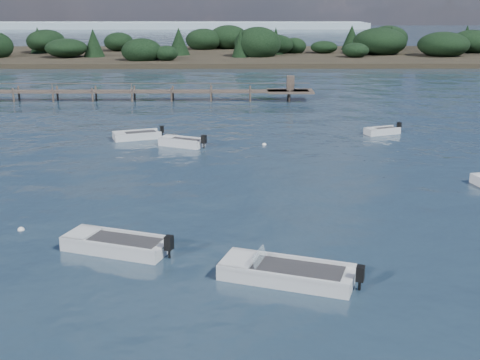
{
  "coord_description": "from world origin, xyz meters",
  "views": [
    {
      "loc": [
        -1.98,
        -17.75,
        10.46
      ],
      "look_at": [
        -1.75,
        14.0,
        1.0
      ],
      "focal_mm": 45.0,
      "sensor_mm": 36.0,
      "label": 1
    }
  ],
  "objects_px": {
    "dinghy_extra_a": "(137,137)",
    "dinghy_mid_white_a": "(286,275)",
    "tender_far_white": "(182,144)",
    "tender_far_grey_b": "(382,132)",
    "jetty": "(55,92)",
    "dinghy_mid_grey": "(116,247)"
  },
  "relations": [
    {
      "from": "dinghy_extra_a",
      "to": "dinghy_mid_white_a",
      "type": "bearing_deg",
      "value": -68.75
    },
    {
      "from": "dinghy_mid_white_a",
      "to": "dinghy_extra_a",
      "type": "bearing_deg",
      "value": 111.25
    },
    {
      "from": "tender_far_white",
      "to": "dinghy_extra_a",
      "type": "distance_m",
      "value": 4.59
    },
    {
      "from": "tender_far_white",
      "to": "tender_far_grey_b",
      "type": "bearing_deg",
      "value": 14.45
    },
    {
      "from": "tender_far_grey_b",
      "to": "tender_far_white",
      "type": "xyz_separation_m",
      "value": [
        -16.09,
        -4.15,
        0.02
      ]
    },
    {
      "from": "dinghy_extra_a",
      "to": "jetty",
      "type": "relative_size",
      "value": 0.06
    },
    {
      "from": "dinghy_mid_white_a",
      "to": "tender_far_white",
      "type": "height_order",
      "value": "dinghy_mid_white_a"
    },
    {
      "from": "tender_far_grey_b",
      "to": "tender_far_white",
      "type": "bearing_deg",
      "value": -165.55
    },
    {
      "from": "tender_far_white",
      "to": "dinghy_extra_a",
      "type": "height_order",
      "value": "tender_far_white"
    },
    {
      "from": "dinghy_mid_white_a",
      "to": "tender_far_white",
      "type": "relative_size",
      "value": 1.52
    },
    {
      "from": "tender_far_white",
      "to": "dinghy_mid_grey",
      "type": "bearing_deg",
      "value": -93.38
    },
    {
      "from": "tender_far_grey_b",
      "to": "dinghy_mid_grey",
      "type": "height_order",
      "value": "dinghy_mid_grey"
    },
    {
      "from": "dinghy_extra_a",
      "to": "jetty",
      "type": "distance_m",
      "value": 22.46
    },
    {
      "from": "dinghy_mid_white_a",
      "to": "jetty",
      "type": "distance_m",
      "value": 49.34
    },
    {
      "from": "dinghy_mid_white_a",
      "to": "tender_far_grey_b",
      "type": "height_order",
      "value": "dinghy_mid_white_a"
    },
    {
      "from": "tender_far_grey_b",
      "to": "dinghy_mid_grey",
      "type": "relative_size",
      "value": 0.64
    },
    {
      "from": "dinghy_extra_a",
      "to": "tender_far_grey_b",
      "type": "bearing_deg",
      "value": 4.44
    },
    {
      "from": "dinghy_mid_grey",
      "to": "jetty",
      "type": "height_order",
      "value": "jetty"
    },
    {
      "from": "dinghy_mid_white_a",
      "to": "tender_far_white",
      "type": "bearing_deg",
      "value": 104.92
    },
    {
      "from": "dinghy_mid_grey",
      "to": "dinghy_extra_a",
      "type": "relative_size",
      "value": 1.24
    },
    {
      "from": "dinghy_extra_a",
      "to": "jetty",
      "type": "bearing_deg",
      "value": 122.04
    },
    {
      "from": "tender_far_grey_b",
      "to": "jetty",
      "type": "height_order",
      "value": "jetty"
    }
  ]
}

